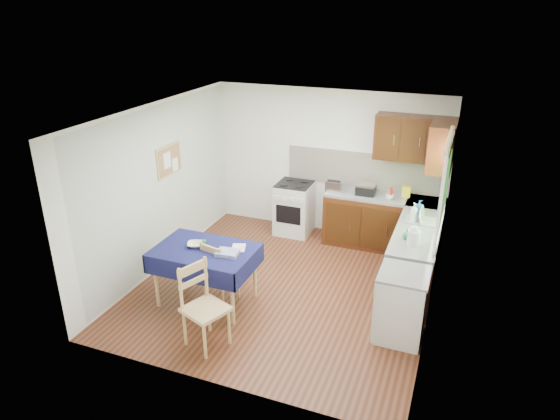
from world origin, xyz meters
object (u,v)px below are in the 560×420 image
at_px(chair_far, 219,270).
at_px(kettle, 414,237).
at_px(toaster, 334,186).
at_px(sandwich_press, 366,189).
at_px(dining_table, 205,256).
at_px(dish_rack, 421,220).
at_px(chair_near, 203,304).

height_order(chair_far, kettle, kettle).
distance_m(toaster, sandwich_press, 0.52).
xyz_separation_m(dining_table, toaster, (1.08, 2.41, 0.30)).
xyz_separation_m(sandwich_press, dish_rack, (0.97, -0.78, -0.06)).
height_order(sandwich_press, kettle, kettle).
relative_size(toaster, kettle, 0.93).
distance_m(chair_far, chair_near, 0.90).
relative_size(dining_table, chair_near, 1.27).
height_order(chair_near, dish_rack, dish_rack).
relative_size(dining_table, chair_far, 1.46).
bearing_deg(dish_rack, dining_table, -163.08).
relative_size(dish_rack, kettle, 1.54).
xyz_separation_m(toaster, dish_rack, (1.49, -0.71, -0.07)).
bearing_deg(chair_near, dish_rack, -19.15).
relative_size(toaster, dish_rack, 0.60).
height_order(dish_rack, kettle, kettle).
xyz_separation_m(dining_table, sandwich_press, (1.60, 2.48, 0.29)).
bearing_deg(dining_table, chair_near, -65.97).
height_order(dining_table, dish_rack, dish_rack).
xyz_separation_m(dining_table, dish_rack, (2.57, 1.70, 0.23)).
distance_m(sandwich_press, kettle, 1.85).
bearing_deg(sandwich_press, chair_far, -140.87).
bearing_deg(kettle, sandwich_press, 121.07).
distance_m(chair_near, toaster, 3.32).
distance_m(chair_near, sandwich_press, 3.52).
relative_size(dining_table, dish_rack, 3.08).
distance_m(dining_table, dish_rack, 3.09).
relative_size(chair_near, toaster, 4.00).
distance_m(chair_near, kettle, 2.78).
bearing_deg(toaster, kettle, -47.46).
distance_m(toaster, dish_rack, 1.65).
bearing_deg(dish_rack, chair_near, -147.43).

